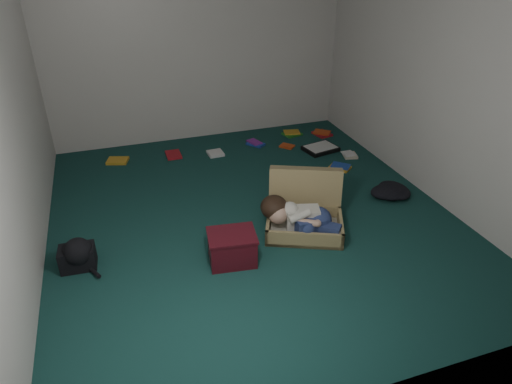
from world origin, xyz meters
TOP-DOWN VIEW (x-y plane):
  - floor at (0.00, 0.00)m, footprint 4.50×4.50m
  - wall_back at (0.00, 2.25)m, footprint 4.50×0.00m
  - wall_front at (0.00, -2.25)m, footprint 4.50×0.00m
  - wall_left at (-2.00, 0.00)m, footprint 0.00×4.50m
  - wall_right at (2.00, 0.00)m, footprint 0.00×4.50m
  - suitcase at (0.44, -0.35)m, footprint 0.95×0.94m
  - person at (0.32, -0.50)m, footprint 0.70×0.60m
  - maroon_bin at (-0.40, -0.68)m, footprint 0.46×0.38m
  - backpack at (-1.70, -0.34)m, footprint 0.39×0.32m
  - clothing_pile at (1.70, -0.09)m, footprint 0.58×0.53m
  - paper_tray at (1.39, 1.24)m, footprint 0.48×0.40m
  - book_scatter at (0.73, 1.48)m, footprint 3.12×1.42m

SIDE VIEW (x-z plane):
  - floor at x=0.00m, z-range 0.00..0.00m
  - book_scatter at x=0.73m, z-range 0.00..0.02m
  - paper_tray at x=1.39m, z-range 0.00..0.06m
  - clothing_pile at x=1.70m, z-range 0.00..0.15m
  - backpack at x=-1.70m, z-range 0.00..0.22m
  - maroon_bin at x=-0.40m, z-range 0.00..0.29m
  - suitcase at x=0.44m, z-range -0.11..0.43m
  - person at x=0.32m, z-range 0.04..0.37m
  - wall_back at x=0.00m, z-range -0.95..3.55m
  - wall_front at x=0.00m, z-range -0.95..3.55m
  - wall_left at x=-2.00m, z-range -0.95..3.55m
  - wall_right at x=2.00m, z-range -0.95..3.55m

